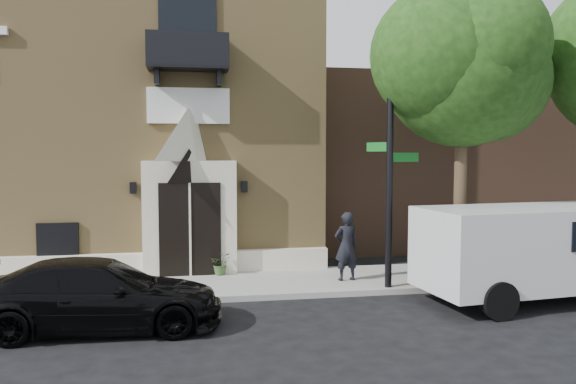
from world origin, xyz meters
name	(u,v)px	position (x,y,z in m)	size (l,w,h in m)	color
ground	(233,302)	(0.00, 0.00, 0.00)	(120.00, 120.00, 0.00)	black
sidewalk	(266,283)	(1.00, 1.50, 0.07)	(42.00, 3.00, 0.15)	gray
church	(134,124)	(-2.99, 7.95, 4.63)	(12.20, 11.01, 9.30)	#A8874F
neighbour_building	(496,162)	(12.00, 9.00, 3.20)	(18.00, 8.00, 6.40)	brown
street_tree_left	(466,63)	(6.03, 0.35, 5.87)	(4.97, 4.38, 7.77)	#38281C
black_sedan	(99,295)	(-2.83, -1.62, 0.72)	(2.01, 4.93, 1.43)	black
cargo_van	(543,248)	(7.35, -1.15, 1.28)	(5.83, 2.87, 2.29)	silver
street_sign	(390,161)	(3.99, 0.27, 3.37)	(1.21, 0.98, 6.41)	black
fire_hydrant	(422,269)	(4.86, 0.20, 0.58)	(0.50, 0.40, 0.88)	maroon
dumpster	(451,257)	(5.85, 0.60, 0.79)	(2.14, 1.54, 1.26)	#103B1A
planter	(221,263)	(-0.16, 2.44, 0.47)	(0.58, 0.50, 0.64)	#3D5E2D
pedestrian_near	(346,246)	(3.12, 1.17, 1.07)	(0.67, 0.44, 1.85)	black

